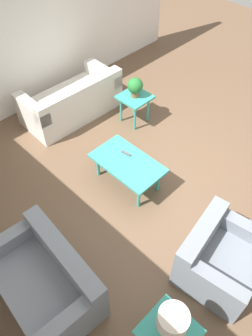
{
  "coord_description": "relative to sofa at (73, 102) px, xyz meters",
  "views": [
    {
      "loc": [
        -2.05,
        2.64,
        3.97
      ],
      "look_at": [
        0.13,
        0.44,
        0.55
      ],
      "focal_mm": 35.0,
      "sensor_mm": 36.0,
      "label": 1
    }
  ],
  "objects": [
    {
      "name": "table_lamp",
      "position": [
        -3.84,
        1.86,
        0.55
      ],
      "size": [
        0.29,
        0.29,
        0.44
      ],
      "color": "#333333",
      "rests_on": "side_table_lamp"
    },
    {
      "name": "armchair",
      "position": [
        -3.71,
        0.74,
        0.0
      ],
      "size": [
        0.98,
        1.09,
        0.74
      ],
      "rotation": [
        0.0,
        0.0,
        -1.42
      ],
      "color": "slate",
      "rests_on": "ground_plane"
    },
    {
      "name": "side_table_lamp",
      "position": [
        -3.84,
        1.86,
        0.17
      ],
      "size": [
        0.52,
        0.52,
        0.55
      ],
      "color": "teal",
      "rests_on": "ground_plane"
    },
    {
      "name": "potted_plant",
      "position": [
        -0.94,
        -0.68,
        0.46
      ],
      "size": [
        0.27,
        0.27,
        0.36
      ],
      "color": "brown",
      "rests_on": "side_table_plant"
    },
    {
      "name": "loveseat",
      "position": [
        -2.46,
        2.38,
        -0.0
      ],
      "size": [
        1.43,
        0.95,
        0.74
      ],
      "rotation": [
        0.0,
        0.0,
        3.07
      ],
      "color": "slate",
      "rests_on": "ground_plane"
    },
    {
      "name": "sofa",
      "position": [
        0.0,
        0.0,
        0.0
      ],
      "size": [
        0.94,
        1.83,
        0.77
      ],
      "rotation": [
        0.0,
        0.0,
        1.54
      ],
      "color": "silver",
      "rests_on": "ground_plane"
    },
    {
      "name": "remote_control",
      "position": [
        -1.77,
        0.38,
        0.17
      ],
      "size": [
        0.16,
        0.06,
        0.02
      ],
      "color": "#4C4C51",
      "rests_on": "coffee_table"
    },
    {
      "name": "ground_plane",
      "position": [
        -2.16,
        0.2,
        -0.29
      ],
      "size": [
        14.0,
        14.0,
        0.0
      ],
      "primitive_type": "plane",
      "color": "brown"
    },
    {
      "name": "coffee_table",
      "position": [
        -1.91,
        0.48,
        0.11
      ],
      "size": [
        1.08,
        0.63,
        0.46
      ],
      "color": "teal",
      "rests_on": "ground_plane"
    },
    {
      "name": "wall_right",
      "position": [
        0.9,
        0.2,
        1.06
      ],
      "size": [
        0.12,
        7.2,
        2.7
      ],
      "color": "white",
      "rests_on": "ground_plane"
    },
    {
      "name": "side_table_plant",
      "position": [
        -0.94,
        -0.68,
        0.17
      ],
      "size": [
        0.52,
        0.52,
        0.55
      ],
      "color": "teal",
      "rests_on": "ground_plane"
    }
  ]
}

